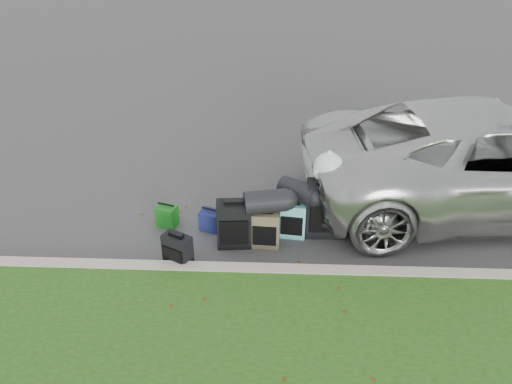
{
  "coord_description": "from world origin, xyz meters",
  "views": [
    {
      "loc": [
        0.15,
        -5.97,
        4.2
      ],
      "look_at": [
        -0.1,
        0.2,
        0.55
      ],
      "focal_mm": 35.0,
      "sensor_mm": 36.0,
      "label": 1
    }
  ],
  "objects_px": {
    "tote_navy": "(211,220)",
    "suitcase_large_black_right": "(326,209)",
    "suitcase_small_black": "(178,251)",
    "suitcase_teal": "(293,220)",
    "suitcase_large_black_left": "(234,224)",
    "suitcase_olive": "(265,229)",
    "suv": "(494,158)",
    "tote_green": "(167,216)"
  },
  "relations": [
    {
      "from": "suitcase_olive",
      "to": "tote_navy",
      "type": "bearing_deg",
      "value": 159.69
    },
    {
      "from": "suv",
      "to": "suitcase_teal",
      "type": "height_order",
      "value": "suv"
    },
    {
      "from": "suv",
      "to": "suitcase_large_black_right",
      "type": "xyz_separation_m",
      "value": [
        -2.59,
        -0.93,
        -0.38
      ]
    },
    {
      "from": "suitcase_olive",
      "to": "tote_navy",
      "type": "xyz_separation_m",
      "value": [
        -0.81,
        0.35,
        -0.12
      ]
    },
    {
      "from": "suitcase_small_black",
      "to": "suitcase_olive",
      "type": "bearing_deg",
      "value": 51.52
    },
    {
      "from": "suv",
      "to": "suitcase_small_black",
      "type": "distance_m",
      "value": 4.92
    },
    {
      "from": "tote_navy",
      "to": "suitcase_olive",
      "type": "bearing_deg",
      "value": -3.92
    },
    {
      "from": "suitcase_olive",
      "to": "tote_green",
      "type": "xyz_separation_m",
      "value": [
        -1.46,
        0.43,
        -0.11
      ]
    },
    {
      "from": "suitcase_large_black_left",
      "to": "suitcase_large_black_right",
      "type": "bearing_deg",
      "value": 9.22
    },
    {
      "from": "tote_green",
      "to": "suitcase_teal",
      "type": "bearing_deg",
      "value": 12.7
    },
    {
      "from": "suv",
      "to": "suitcase_teal",
      "type": "relative_size",
      "value": 10.84
    },
    {
      "from": "tote_navy",
      "to": "suitcase_small_black",
      "type": "bearing_deg",
      "value": -91.27
    },
    {
      "from": "suitcase_teal",
      "to": "tote_green",
      "type": "xyz_separation_m",
      "value": [
        -1.84,
        0.19,
        -0.11
      ]
    },
    {
      "from": "suitcase_small_black",
      "to": "suitcase_large_black_left",
      "type": "bearing_deg",
      "value": 62.75
    },
    {
      "from": "suitcase_large_black_left",
      "to": "tote_green",
      "type": "distance_m",
      "value": 1.13
    },
    {
      "from": "suitcase_teal",
      "to": "suv",
      "type": "bearing_deg",
      "value": 25.06
    },
    {
      "from": "suv",
      "to": "tote_green",
      "type": "relative_size",
      "value": 18.16
    },
    {
      "from": "suitcase_teal",
      "to": "suitcase_large_black_right",
      "type": "height_order",
      "value": "suitcase_large_black_right"
    },
    {
      "from": "suv",
      "to": "suitcase_large_black_right",
      "type": "height_order",
      "value": "suv"
    },
    {
      "from": "suitcase_large_black_right",
      "to": "suitcase_teal",
      "type": "bearing_deg",
      "value": -171.69
    },
    {
      "from": "tote_navy",
      "to": "suitcase_large_black_right",
      "type": "bearing_deg",
      "value": 18.38
    },
    {
      "from": "suitcase_large_black_left",
      "to": "suitcase_olive",
      "type": "height_order",
      "value": "suitcase_large_black_left"
    },
    {
      "from": "suitcase_small_black",
      "to": "suitcase_teal",
      "type": "xyz_separation_m",
      "value": [
        1.51,
        0.74,
        0.03
      ]
    },
    {
      "from": "suitcase_large_black_right",
      "to": "tote_green",
      "type": "xyz_separation_m",
      "value": [
        -2.3,
        0.12,
        -0.26
      ]
    },
    {
      "from": "suitcase_small_black",
      "to": "suitcase_large_black_right",
      "type": "distance_m",
      "value": 2.14
    },
    {
      "from": "suitcase_large_black_left",
      "to": "tote_navy",
      "type": "height_order",
      "value": "suitcase_large_black_left"
    },
    {
      "from": "suitcase_large_black_left",
      "to": "suitcase_teal",
      "type": "bearing_deg",
      "value": 12.33
    },
    {
      "from": "suv",
      "to": "suitcase_large_black_left",
      "type": "bearing_deg",
      "value": 102.38
    },
    {
      "from": "suitcase_olive",
      "to": "suitcase_large_black_right",
      "type": "distance_m",
      "value": 0.91
    },
    {
      "from": "suitcase_large_black_left",
      "to": "tote_green",
      "type": "relative_size",
      "value": 2.13
    },
    {
      "from": "tote_green",
      "to": "tote_navy",
      "type": "bearing_deg",
      "value": 11.78
    },
    {
      "from": "tote_green",
      "to": "suitcase_large_black_left",
      "type": "bearing_deg",
      "value": -4.54
    },
    {
      "from": "suitcase_large_black_left",
      "to": "tote_green",
      "type": "height_order",
      "value": "suitcase_large_black_left"
    },
    {
      "from": "suitcase_teal",
      "to": "suitcase_olive",
      "type": "bearing_deg",
      "value": -140.36
    },
    {
      "from": "suv",
      "to": "suitcase_large_black_right",
      "type": "distance_m",
      "value": 2.78
    },
    {
      "from": "suitcase_large_black_left",
      "to": "suitcase_small_black",
      "type": "bearing_deg",
      "value": -150.02
    },
    {
      "from": "suitcase_small_black",
      "to": "suitcase_olive",
      "type": "xyz_separation_m",
      "value": [
        1.13,
        0.49,
        0.04
      ]
    },
    {
      "from": "suitcase_large_black_right",
      "to": "tote_navy",
      "type": "height_order",
      "value": "suitcase_large_black_right"
    },
    {
      "from": "suitcase_small_black",
      "to": "suitcase_teal",
      "type": "relative_size",
      "value": 0.87
    },
    {
      "from": "suitcase_small_black",
      "to": "suitcase_olive",
      "type": "height_order",
      "value": "suitcase_olive"
    },
    {
      "from": "suv",
      "to": "suitcase_small_black",
      "type": "relative_size",
      "value": 12.43
    },
    {
      "from": "suitcase_large_black_left",
      "to": "suitcase_teal",
      "type": "distance_m",
      "value": 0.85
    }
  ]
}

